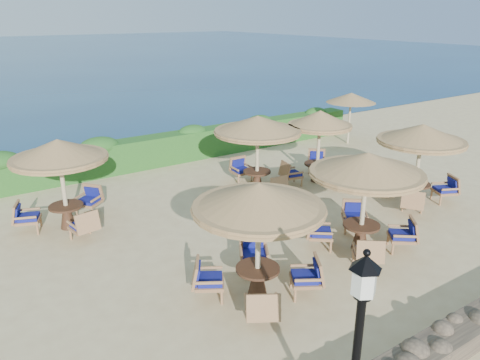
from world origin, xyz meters
TOP-DOWN VIEW (x-y plane):
  - ground at (0.00, 0.00)m, footprint 120.00×120.00m
  - hedge at (0.00, 7.20)m, footprint 18.00×0.90m
  - extra_parasol at (7.80, 5.20)m, footprint 2.30×2.30m
  - cafe_set_0 at (-3.34, -2.76)m, footprint 2.82×2.82m
  - cafe_set_1 at (0.20, -2.50)m, footprint 2.91×2.91m
  - cafe_set_2 at (4.02, -1.32)m, footprint 2.79×2.79m
  - cafe_set_3 at (-5.85, 3.13)m, footprint 2.76×2.77m
  - cafe_set_4 at (0.50, 2.56)m, footprint 2.99×2.99m
  - cafe_set_5 at (2.86, 2.03)m, footprint 2.63×2.72m

SIDE VIEW (x-z plane):
  - ground at x=0.00m, z-range 0.00..0.00m
  - hedge at x=0.00m, z-range 0.00..1.20m
  - cafe_set_5 at x=2.86m, z-range 0.45..3.10m
  - cafe_set_0 at x=-3.34m, z-range 0.50..3.16m
  - cafe_set_1 at x=0.20m, z-range 0.52..3.18m
  - cafe_set_3 at x=-5.85m, z-range 0.55..3.20m
  - cafe_set_2 at x=4.02m, z-range 0.57..3.23m
  - cafe_set_4 at x=0.50m, z-range 0.72..3.37m
  - extra_parasol at x=7.80m, z-range 0.97..3.37m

